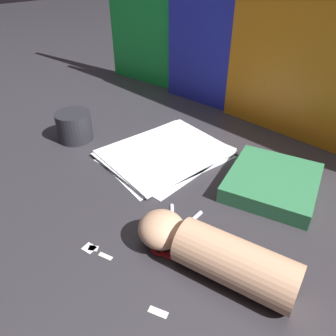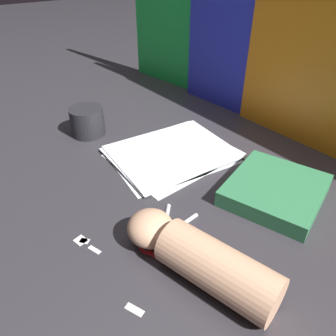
{
  "view_description": "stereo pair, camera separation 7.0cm",
  "coord_description": "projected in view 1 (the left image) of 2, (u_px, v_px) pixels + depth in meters",
  "views": [
    {
      "loc": [
        0.48,
        -0.39,
        0.46
      ],
      "look_at": [
        0.05,
        -0.0,
        0.06
      ],
      "focal_mm": 35.0,
      "sensor_mm": 36.0,
      "label": 1
    },
    {
      "loc": [
        0.53,
        -0.34,
        0.46
      ],
      "look_at": [
        0.05,
        -0.0,
        0.06
      ],
      "focal_mm": 35.0,
      "sensor_mm": 36.0,
      "label": 2
    }
  ],
  "objects": [
    {
      "name": "paper_scrap_near",
      "position": [
        89.0,
        248.0,
        0.6
      ],
      "size": [
        0.03,
        0.02,
        0.0
      ],
      "color": "white",
      "rests_on": "ground_plane"
    },
    {
      "name": "mug",
      "position": [
        74.0,
        126.0,
        0.91
      ],
      "size": [
        0.1,
        0.1,
        0.08
      ],
      "color": "#232328",
      "rests_on": "ground_plane"
    },
    {
      "name": "paper_stack",
      "position": [
        165.0,
        153.0,
        0.86
      ],
      "size": [
        0.27,
        0.33,
        0.01
      ],
      "color": "white",
      "rests_on": "ground_plane"
    },
    {
      "name": "paper_scrap_side",
      "position": [
        93.0,
        248.0,
        0.6
      ],
      "size": [
        0.02,
        0.02,
        0.0
      ],
      "color": "white",
      "rests_on": "ground_plane"
    },
    {
      "name": "backdrop_panel_left",
      "position": [
        197.0,
        10.0,
        1.04
      ],
      "size": [
        0.79,
        0.15,
        0.57
      ],
      "color": "green",
      "rests_on": "ground_plane"
    },
    {
      "name": "hand_forearm",
      "position": [
        215.0,
        253.0,
        0.54
      ],
      "size": [
        0.29,
        0.15,
        0.08
      ],
      "color": "tan",
      "rests_on": "ground_plane"
    },
    {
      "name": "paper_scrap_mid",
      "position": [
        105.0,
        256.0,
        0.58
      ],
      "size": [
        0.03,
        0.02,
        0.0
      ],
      "color": "white",
      "rests_on": "ground_plane"
    },
    {
      "name": "paper_scrap_far",
      "position": [
        158.0,
        312.0,
        0.49
      ],
      "size": [
        0.03,
        0.02,
        0.0
      ],
      "color": "white",
      "rests_on": "ground_plane"
    },
    {
      "name": "ground_plane",
      "position": [
        154.0,
        180.0,
        0.77
      ],
      "size": [
        6.0,
        6.0,
        0.0
      ],
      "primitive_type": "plane",
      "color": "#2D2B30"
    },
    {
      "name": "book_closed",
      "position": [
        272.0,
        182.0,
        0.73
      ],
      "size": [
        0.25,
        0.26,
        0.04
      ],
      "color": "#2D7247",
      "rests_on": "ground_plane"
    },
    {
      "name": "scissors",
      "position": [
        172.0,
        237.0,
        0.61
      ],
      "size": [
        0.13,
        0.15,
        0.01
      ],
      "color": "silver",
      "rests_on": "ground_plane"
    },
    {
      "name": "backdrop_panel_center",
      "position": [
        276.0,
        21.0,
        0.86
      ],
      "size": [
        0.74,
        0.1,
        0.58
      ],
      "color": "#2833D1",
      "rests_on": "ground_plane"
    }
  ]
}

